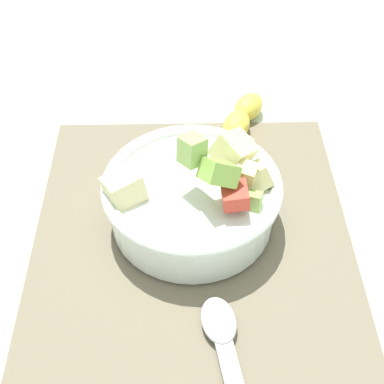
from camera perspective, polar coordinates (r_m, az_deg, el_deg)
ground_plane at (r=0.67m, az=0.03°, el=-4.11°), size 2.40×2.40×0.00m
placemat at (r=0.67m, az=0.03°, el=-3.95°), size 0.41×0.37×0.01m
salad_bowl at (r=0.65m, az=0.09°, el=-0.47°), size 0.21×0.21×0.13m
serving_spoon at (r=0.57m, az=3.61°, el=-16.32°), size 0.20×0.06×0.01m
banana_whole at (r=0.79m, az=4.85°, el=6.79°), size 0.15×0.08×0.04m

